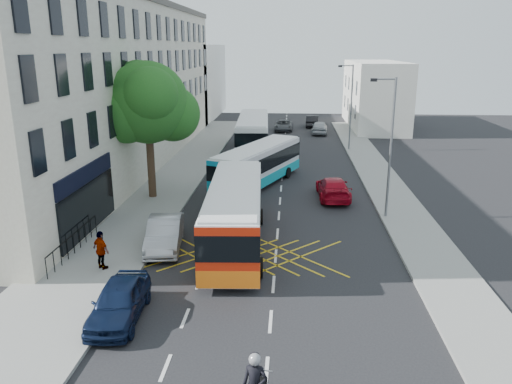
% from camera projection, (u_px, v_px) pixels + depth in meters
% --- Properties ---
extents(ground, '(120.00, 120.00, 0.00)m').
position_uv_depth(ground, '(271.00, 321.00, 18.41)').
color(ground, black).
rests_on(ground, ground).
extents(pavement_left, '(5.00, 70.00, 0.15)m').
position_uv_depth(pavement_left, '(153.00, 197.00, 33.32)').
color(pavement_left, gray).
rests_on(pavement_left, ground).
extents(pavement_right, '(3.00, 70.00, 0.15)m').
position_uv_depth(pavement_right, '(396.00, 202.00, 32.25)').
color(pavement_right, gray).
rests_on(pavement_right, ground).
extents(terrace_main, '(8.30, 45.00, 13.50)m').
position_uv_depth(terrace_main, '(113.00, 85.00, 40.90)').
color(terrace_main, beige).
rests_on(terrace_main, ground).
extents(terrace_far, '(8.00, 20.00, 10.00)m').
position_uv_depth(terrace_far, '(188.00, 81.00, 70.61)').
color(terrace_far, silver).
rests_on(terrace_far, ground).
extents(building_right, '(6.00, 18.00, 8.00)m').
position_uv_depth(building_right, '(374.00, 94.00, 62.51)').
color(building_right, silver).
rests_on(building_right, ground).
extents(street_tree, '(6.30, 5.70, 8.80)m').
position_uv_depth(street_tree, '(147.00, 104.00, 31.55)').
color(street_tree, '#382619').
rests_on(street_tree, pavement_left).
extents(lamp_near, '(1.45, 0.15, 8.00)m').
position_uv_depth(lamp_near, '(389.00, 141.00, 28.19)').
color(lamp_near, slate).
rests_on(lamp_near, pavement_right).
extents(lamp_far, '(1.45, 0.15, 8.00)m').
position_uv_depth(lamp_far, '(350.00, 103.00, 47.34)').
color(lamp_far, slate).
rests_on(lamp_far, pavement_right).
extents(railings, '(0.08, 5.60, 1.14)m').
position_uv_depth(railings, '(74.00, 242.00, 23.93)').
color(railings, black).
rests_on(railings, pavement_left).
extents(bus_near, '(3.27, 11.36, 3.16)m').
position_uv_depth(bus_near, '(235.00, 214.00, 25.08)').
color(bus_near, silver).
rests_on(bus_near, ground).
extents(bus_mid, '(6.12, 10.46, 2.90)m').
position_uv_depth(bus_mid, '(258.00, 165.00, 36.12)').
color(bus_mid, silver).
rests_on(bus_mid, ground).
extents(bus_far, '(3.46, 12.26, 3.42)m').
position_uv_depth(bus_far, '(253.00, 134.00, 47.30)').
color(bus_far, silver).
rests_on(bus_far, ground).
extents(parked_car_blue, '(1.91, 4.31, 1.44)m').
position_uv_depth(parked_car_blue, '(119.00, 301.00, 18.41)').
color(parked_car_blue, '#0D1935').
rests_on(parked_car_blue, ground).
extents(parked_car_silver, '(2.24, 4.81, 1.53)m').
position_uv_depth(parked_car_silver, '(165.00, 233.00, 24.97)').
color(parked_car_silver, '#A7A9AF').
rests_on(parked_car_silver, ground).
extents(red_hatchback, '(2.20, 5.00, 1.43)m').
position_uv_depth(red_hatchback, '(333.00, 188.00, 33.17)').
color(red_hatchback, '#A50719').
rests_on(red_hatchback, ground).
extents(distant_car_grey, '(2.15, 4.51, 1.24)m').
position_uv_depth(distant_car_grey, '(284.00, 125.00, 60.03)').
color(distant_car_grey, '#3A3D41').
rests_on(distant_car_grey, ground).
extents(distant_car_silver, '(2.11, 4.51, 1.49)m').
position_uv_depth(distant_car_silver, '(320.00, 127.00, 57.77)').
color(distant_car_silver, '#A5A7AC').
rests_on(distant_car_silver, ground).
extents(distant_car_dark, '(1.76, 4.42, 1.43)m').
position_uv_depth(distant_car_dark, '(312.00, 121.00, 62.92)').
color(distant_car_dark, black).
rests_on(distant_car_dark, ground).
extents(pedestrian_far, '(1.11, 0.95, 1.78)m').
position_uv_depth(pedestrian_far, '(101.00, 250.00, 22.19)').
color(pedestrian_far, gray).
rests_on(pedestrian_far, pavement_left).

